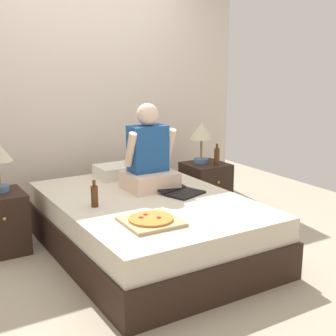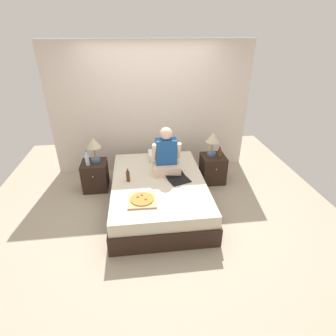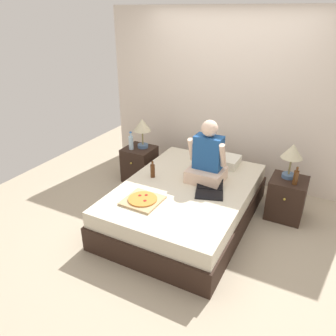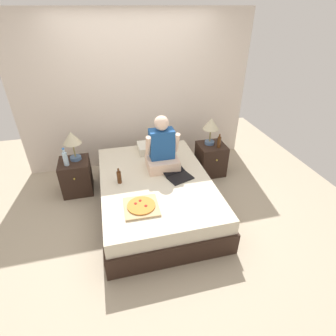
{
  "view_description": "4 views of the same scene",
  "coord_description": "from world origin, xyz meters",
  "px_view_note": "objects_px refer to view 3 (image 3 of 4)",
  "views": [
    {
      "loc": [
        -1.85,
        -3.37,
        1.68
      ],
      "look_at": [
        0.06,
        -0.23,
        0.8
      ],
      "focal_mm": 50.0,
      "sensor_mm": 36.0,
      "label": 1
    },
    {
      "loc": [
        -0.29,
        -3.62,
        2.64
      ],
      "look_at": [
        0.14,
        -0.13,
        0.77
      ],
      "focal_mm": 28.0,
      "sensor_mm": 36.0,
      "label": 2
    },
    {
      "loc": [
        1.43,
        -3.2,
        2.44
      ],
      "look_at": [
        -0.13,
        -0.24,
        0.81
      ],
      "focal_mm": 35.0,
      "sensor_mm": 36.0,
      "label": 3
    },
    {
      "loc": [
        -0.55,
        -2.91,
        2.51
      ],
      "look_at": [
        0.14,
        -0.16,
        0.74
      ],
      "focal_mm": 28.0,
      "sensor_mm": 36.0,
      "label": 4
    }
  ],
  "objects_px": {
    "nightstand_left": "(140,164)",
    "person_seated": "(207,159)",
    "lamp_on_right_nightstand": "(292,154)",
    "laptop": "(209,191)",
    "nightstand_right": "(286,198)",
    "bed": "(186,203)",
    "pizza_box": "(143,200)",
    "beer_bottle_on_bed": "(153,171)",
    "lamp_on_left_nightstand": "(142,127)",
    "water_bottle": "(131,142)",
    "beer_bottle": "(296,177)"
  },
  "relations": [
    {
      "from": "nightstand_left",
      "to": "person_seated",
      "type": "distance_m",
      "value": 1.43
    },
    {
      "from": "lamp_on_right_nightstand",
      "to": "beer_bottle_on_bed",
      "type": "distance_m",
      "value": 1.73
    },
    {
      "from": "water_bottle",
      "to": "laptop",
      "type": "height_order",
      "value": "water_bottle"
    },
    {
      "from": "lamp_on_left_nightstand",
      "to": "beer_bottle_on_bed",
      "type": "relative_size",
      "value": 2.05
    },
    {
      "from": "person_seated",
      "to": "nightstand_left",
      "type": "bearing_deg",
      "value": 161.83
    },
    {
      "from": "lamp_on_right_nightstand",
      "to": "person_seated",
      "type": "height_order",
      "value": "person_seated"
    },
    {
      "from": "pizza_box",
      "to": "nightstand_right",
      "type": "bearing_deg",
      "value": 41.72
    },
    {
      "from": "bed",
      "to": "lamp_on_right_nightstand",
      "type": "relative_size",
      "value": 4.79
    },
    {
      "from": "nightstand_right",
      "to": "person_seated",
      "type": "bearing_deg",
      "value": -156.29
    },
    {
      "from": "pizza_box",
      "to": "lamp_on_left_nightstand",
      "type": "bearing_deg",
      "value": 121.42
    },
    {
      "from": "lamp_on_left_nightstand",
      "to": "beer_bottle",
      "type": "xyz_separation_m",
      "value": [
        2.24,
        -0.15,
        -0.23
      ]
    },
    {
      "from": "lamp_on_right_nightstand",
      "to": "laptop",
      "type": "xyz_separation_m",
      "value": [
        -0.76,
        -0.75,
        -0.35
      ]
    },
    {
      "from": "nightstand_left",
      "to": "lamp_on_right_nightstand",
      "type": "distance_m",
      "value": 2.26
    },
    {
      "from": "lamp_on_right_nightstand",
      "to": "pizza_box",
      "type": "height_order",
      "value": "lamp_on_right_nightstand"
    },
    {
      "from": "nightstand_left",
      "to": "pizza_box",
      "type": "bearing_deg",
      "value": -56.25
    },
    {
      "from": "laptop",
      "to": "lamp_on_right_nightstand",
      "type": "bearing_deg",
      "value": 44.36
    },
    {
      "from": "water_bottle",
      "to": "nightstand_right",
      "type": "relative_size",
      "value": 0.52
    },
    {
      "from": "bed",
      "to": "beer_bottle_on_bed",
      "type": "distance_m",
      "value": 0.59
    },
    {
      "from": "beer_bottle_on_bed",
      "to": "water_bottle",
      "type": "bearing_deg",
      "value": 140.9
    },
    {
      "from": "person_seated",
      "to": "beer_bottle_on_bed",
      "type": "distance_m",
      "value": 0.71
    },
    {
      "from": "lamp_on_right_nightstand",
      "to": "person_seated",
      "type": "xyz_separation_m",
      "value": [
        -0.92,
        -0.47,
        -0.08
      ]
    },
    {
      "from": "lamp_on_right_nightstand",
      "to": "bed",
      "type": "bearing_deg",
      "value": -145.87
    },
    {
      "from": "beer_bottle",
      "to": "beer_bottle_on_bed",
      "type": "relative_size",
      "value": 1.05
    },
    {
      "from": "bed",
      "to": "nightstand_left",
      "type": "height_order",
      "value": "nightstand_left"
    },
    {
      "from": "nightstand_right",
      "to": "lamp_on_right_nightstand",
      "type": "relative_size",
      "value": 1.19
    },
    {
      "from": "nightstand_left",
      "to": "pizza_box",
      "type": "xyz_separation_m",
      "value": [
        0.82,
        -1.23,
        0.25
      ]
    },
    {
      "from": "laptop",
      "to": "lamp_on_left_nightstand",
      "type": "bearing_deg",
      "value": 151.48
    },
    {
      "from": "lamp_on_left_nightstand",
      "to": "lamp_on_right_nightstand",
      "type": "bearing_deg",
      "value": 0.0
    },
    {
      "from": "pizza_box",
      "to": "bed",
      "type": "bearing_deg",
      "value": 63.3
    },
    {
      "from": "beer_bottle",
      "to": "beer_bottle_on_bed",
      "type": "bearing_deg",
      "value": -161.2
    },
    {
      "from": "beer_bottle_on_bed",
      "to": "nightstand_right",
      "type": "bearing_deg",
      "value": 22.71
    },
    {
      "from": "lamp_on_right_nightstand",
      "to": "laptop",
      "type": "height_order",
      "value": "lamp_on_right_nightstand"
    },
    {
      "from": "person_seated",
      "to": "beer_bottle",
      "type": "bearing_deg",
      "value": 17.24
    },
    {
      "from": "lamp_on_left_nightstand",
      "to": "beer_bottle_on_bed",
      "type": "xyz_separation_m",
      "value": [
        0.59,
        -0.71,
        -0.27
      ]
    },
    {
      "from": "lamp_on_right_nightstand",
      "to": "nightstand_right",
      "type": "bearing_deg",
      "value": -59.07
    },
    {
      "from": "laptop",
      "to": "water_bottle",
      "type": "bearing_deg",
      "value": 157.9
    },
    {
      "from": "beer_bottle",
      "to": "water_bottle",
      "type": "bearing_deg",
      "value": 179.76
    },
    {
      "from": "nightstand_left",
      "to": "lamp_on_right_nightstand",
      "type": "bearing_deg",
      "value": 1.32
    },
    {
      "from": "bed",
      "to": "nightstand_right",
      "type": "relative_size",
      "value": 4.04
    },
    {
      "from": "nightstand_left",
      "to": "pizza_box",
      "type": "height_order",
      "value": "pizza_box"
    },
    {
      "from": "pizza_box",
      "to": "beer_bottle_on_bed",
      "type": "bearing_deg",
      "value": 109.24
    },
    {
      "from": "beer_bottle",
      "to": "pizza_box",
      "type": "height_order",
      "value": "beer_bottle"
    },
    {
      "from": "nightstand_right",
      "to": "bed",
      "type": "bearing_deg",
      "value": -148.45
    },
    {
      "from": "person_seated",
      "to": "laptop",
      "type": "height_order",
      "value": "person_seated"
    },
    {
      "from": "water_bottle",
      "to": "nightstand_right",
      "type": "height_order",
      "value": "water_bottle"
    },
    {
      "from": "nightstand_right",
      "to": "beer_bottle_on_bed",
      "type": "relative_size",
      "value": 2.42
    },
    {
      "from": "nightstand_right",
      "to": "lamp_on_right_nightstand",
      "type": "distance_m",
      "value": 0.6
    },
    {
      "from": "lamp_on_left_nightstand",
      "to": "beer_bottle",
      "type": "distance_m",
      "value": 2.26
    },
    {
      "from": "laptop",
      "to": "person_seated",
      "type": "bearing_deg",
      "value": 118.14
    },
    {
      "from": "person_seated",
      "to": "pizza_box",
      "type": "relative_size",
      "value": 1.91
    }
  ]
}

